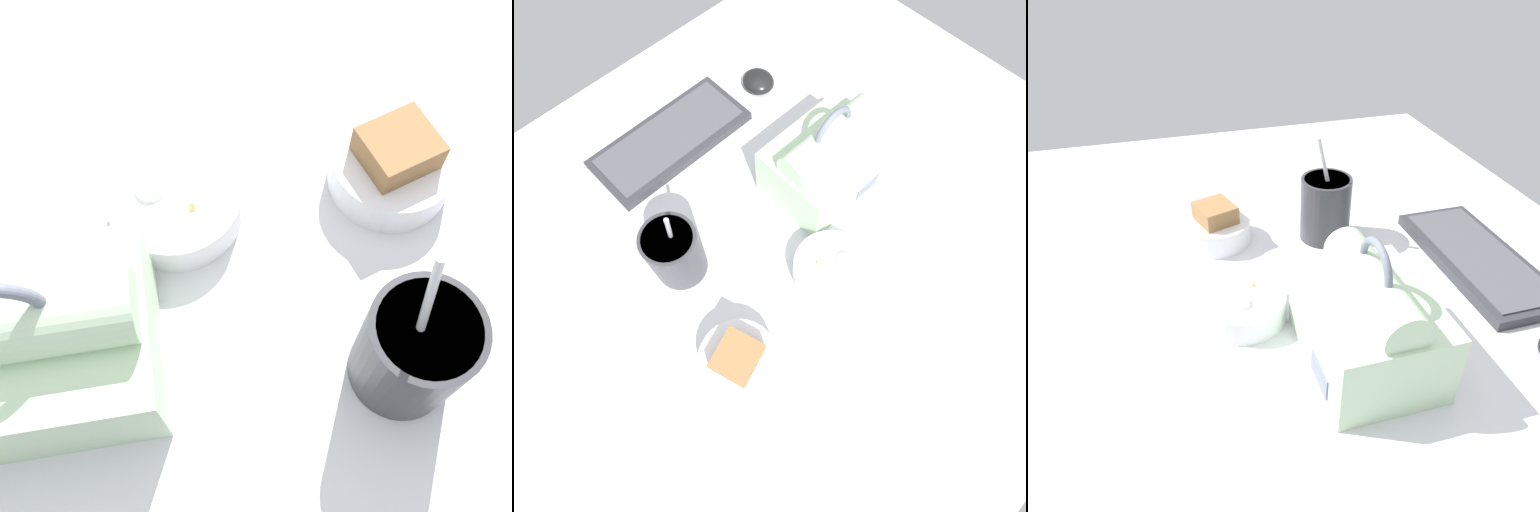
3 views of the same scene
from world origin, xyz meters
TOP-DOWN VIEW (x-y plane):
  - desk_surface at (0.00, 0.00)cm, footprint 140.00×110.00cm
  - keyboard at (3.40, 30.43)cm, footprint 32.03×13.99cm
  - lunch_bag at (18.71, 2.63)cm, footprint 20.51×15.68cm
  - soup_cup at (-12.23, 7.86)cm, footprint 9.16×9.16cm
  - bento_bowl_sandwich at (-16.20, -11.73)cm, footprint 12.38×12.38cm
  - bento_bowl_snacks at (5.63, -11.40)cm, footprint 13.17×13.17cm
  - computer_mouse at (26.32, 28.68)cm, footprint 6.48×7.11cm

SIDE VIEW (x-z plane):
  - desk_surface at x=0.00cm, z-range 0.00..2.00cm
  - keyboard at x=3.40cm, z-range 1.97..4.07cm
  - computer_mouse at x=26.32cm, z-range 2.00..5.56cm
  - bento_bowl_snacks at x=5.63cm, z-range 1.41..7.06cm
  - bento_bowl_sandwich at x=-16.20cm, z-range 1.04..8.60cm
  - soup_cup at x=-12.23cm, z-range -1.75..18.16cm
  - lunch_bag at x=18.71cm, z-range -0.89..18.34cm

